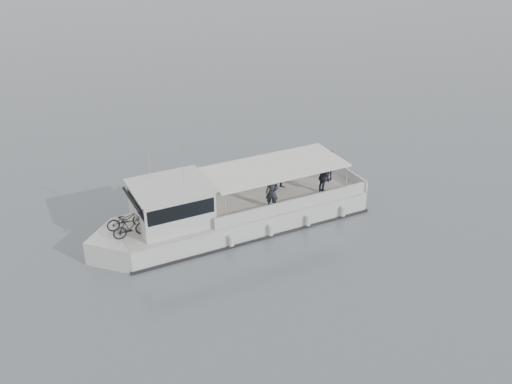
{
  "coord_description": "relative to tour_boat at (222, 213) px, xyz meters",
  "views": [
    {
      "loc": [
        1.24,
        -19.26,
        12.8
      ],
      "look_at": [
        2.53,
        2.3,
        1.6
      ],
      "focal_mm": 40.0,
      "sensor_mm": 36.0,
      "label": 1
    }
  ],
  "objects": [
    {
      "name": "ground",
      "position": [
        -1.04,
        -1.87,
        -0.85
      ],
      "size": [
        1400.0,
        1400.0,
        0.0
      ],
      "primitive_type": "plane",
      "color": "slate",
      "rests_on": "ground"
    },
    {
      "name": "tour_boat",
      "position": [
        0.0,
        0.0,
        0.0
      ],
      "size": [
        12.0,
        7.12,
        5.2
      ],
      "rotation": [
        0.0,
        0.0,
        0.41
      ],
      "color": "silver",
      "rests_on": "ground"
    }
  ]
}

